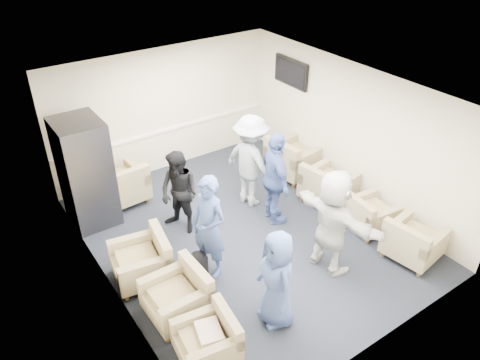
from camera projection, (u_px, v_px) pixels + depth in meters
floor at (245, 233)px, 8.54m from camera, size 6.00×6.00×0.00m
ceiling at (246, 94)px, 7.11m from camera, size 6.00×6.00×0.00m
back_wall at (164, 110)px, 9.92m from camera, size 5.00×0.02×2.70m
front_wall at (386, 273)px, 5.73m from camera, size 5.00×0.02×2.70m
left_wall at (102, 221)px, 6.62m from camera, size 0.02×6.00×2.70m
right_wall at (351, 132)px, 9.03m from camera, size 0.02×6.00×2.70m
chair_rail at (167, 130)px, 10.14m from camera, size 4.98×0.04×0.06m
tv at (291, 72)px, 9.89m from camera, size 0.10×1.00×0.58m
armchair_left_near at (210, 341)px, 6.15m from camera, size 0.85×0.85×0.60m
armchair_left_mid at (180, 297)px, 6.77m from camera, size 0.83×0.83×0.66m
armchair_left_far at (145, 262)px, 7.40m from camera, size 0.98×0.98×0.68m
armchair_right_near at (412, 243)px, 7.80m from camera, size 0.94×0.94×0.66m
armchair_right_midnear at (368, 215)px, 8.50m from camera, size 0.84×0.84×0.61m
armchair_right_midfar at (326, 187)px, 9.21m from camera, size 1.01×1.01×0.71m
armchair_right_far at (292, 160)px, 10.08m from camera, size 1.06×1.06×0.76m
armchair_corner at (122, 186)px, 9.21m from camera, size 0.97×0.97×0.73m
vending_machine at (86, 172)px, 8.41m from camera, size 0.82×0.96×2.03m
backpack at (197, 264)px, 7.47m from camera, size 0.29×0.21×0.50m
pillow at (209, 333)px, 6.07m from camera, size 0.40×0.47×0.12m
person_front_left at (277, 279)px, 6.44m from camera, size 0.63×0.84×1.55m
person_mid_left at (209, 227)px, 7.25m from camera, size 0.59×0.74×1.77m
person_back_left at (179, 193)px, 8.24m from camera, size 0.84×0.93×1.58m
person_back_right at (251, 161)px, 8.91m from camera, size 0.95×1.33×1.87m
person_mid_right at (275, 179)px, 8.41m from camera, size 0.71×1.14×1.81m
person_front_right at (333, 222)px, 7.34m from camera, size 0.70×1.73×1.82m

